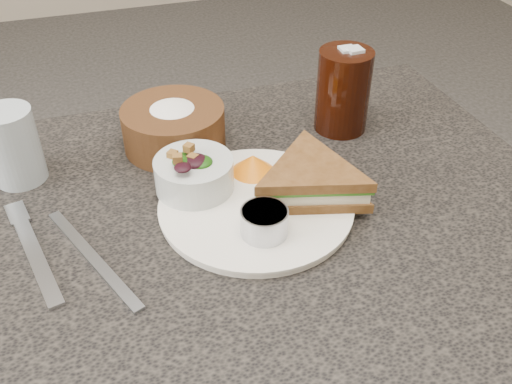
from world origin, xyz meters
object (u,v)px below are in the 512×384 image
object	(u,v)px
dressing_ramekin	(264,222)
bread_basket	(173,121)
sandwich	(311,180)
salad_bowl	(194,169)
dinner_plate	(256,206)
cola_glass	(343,87)
water_glass	(13,146)

from	to	relation	value
dressing_ramekin	bread_basket	bearing A→B (deg)	103.65
sandwich	salad_bowl	xyz separation A→B (m)	(-0.15, 0.06, 0.01)
bread_basket	dinner_plate	bearing A→B (deg)	-69.92
salad_bowl	cola_glass	distance (m)	0.29
dressing_ramekin	cola_glass	distance (m)	0.31
dinner_plate	salad_bowl	bearing A→B (deg)	139.32
salad_bowl	sandwich	bearing A→B (deg)	-23.75
salad_bowl	bread_basket	distance (m)	0.13
dinner_plate	bread_basket	bearing A→B (deg)	110.08
salad_bowl	water_glass	world-z (taller)	water_glass
dressing_ramekin	water_glass	world-z (taller)	water_glass
dressing_ramekin	water_glass	bearing A→B (deg)	140.93
sandwich	water_glass	size ratio (longest dim) A/B	1.64
sandwich	cola_glass	xyz separation A→B (m)	(0.12, 0.17, 0.04)
sandwich	cola_glass	bearing A→B (deg)	69.32
sandwich	salad_bowl	world-z (taller)	salad_bowl
dinner_plate	sandwich	world-z (taller)	sandwich
dinner_plate	water_glass	size ratio (longest dim) A/B	2.35
salad_bowl	cola_glass	xyz separation A→B (m)	(0.27, 0.10, 0.03)
dressing_ramekin	water_glass	size ratio (longest dim) A/B	0.55
sandwich	water_glass	bearing A→B (deg)	170.04
bread_basket	cola_glass	xyz separation A→B (m)	(0.27, -0.03, 0.03)
dressing_ramekin	water_glass	xyz separation A→B (m)	(-0.29, 0.24, 0.03)
sandwich	bread_basket	world-z (taller)	bread_basket
dinner_plate	salad_bowl	world-z (taller)	salad_bowl
dinner_plate	cola_glass	bearing A→B (deg)	39.25
salad_bowl	dressing_ramekin	distance (m)	0.14
salad_bowl	dinner_plate	bearing A→B (deg)	-40.68
cola_glass	water_glass	world-z (taller)	cola_glass
cola_glass	water_glass	bearing A→B (deg)	178.47
dressing_ramekin	sandwich	bearing A→B (deg)	33.37
dinner_plate	bread_basket	xyz separation A→B (m)	(-0.07, 0.19, 0.04)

